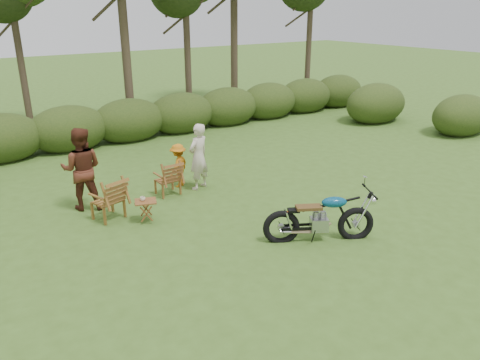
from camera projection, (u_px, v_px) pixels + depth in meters
ground at (310, 241)px, 9.12m from camera, size 80.00×80.00×0.00m
tree_line at (126, 21)px, 15.53m from camera, size 22.52×11.62×8.14m
motorcycle at (318, 239)px, 9.17m from camera, size 2.18×1.69×1.18m
lawn_chair_right at (168, 194)px, 11.38m from camera, size 0.60×0.60×0.86m
lawn_chair_left at (109, 218)px, 10.09m from camera, size 0.80×0.80×0.94m
side_table at (146, 211)px, 9.86m from camera, size 0.57×0.53×0.47m
cup at (143, 199)px, 9.77m from camera, size 0.14×0.14×0.09m
adult_a at (200, 188)px, 11.73m from camera, size 0.70×0.57×1.66m
adult_b at (87, 208)px, 10.60m from camera, size 1.13×1.04×1.86m
child at (179, 186)px, 11.87m from camera, size 0.82×0.74×1.11m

